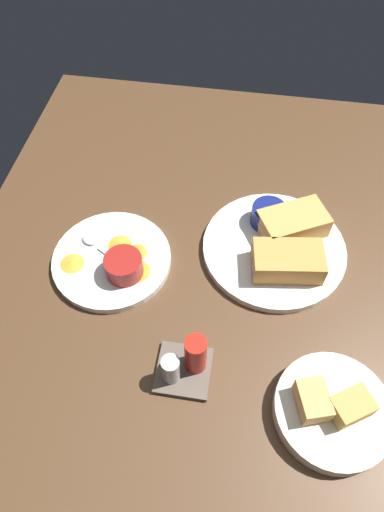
# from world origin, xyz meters

# --- Properties ---
(ground_plane) EXTENTS (1.10, 1.10, 0.03)m
(ground_plane) POSITION_xyz_m (0.00, 0.00, -0.01)
(ground_plane) COLOR #4C331E
(plate_sandwich_main) EXTENTS (0.28, 0.28, 0.02)m
(plate_sandwich_main) POSITION_xyz_m (-0.06, -0.03, 0.01)
(plate_sandwich_main) COLOR white
(plate_sandwich_main) RESTS_ON ground_plane
(sandwich_half_near) EXTENTS (0.14, 0.09, 0.05)m
(sandwich_half_near) POSITION_xyz_m (-0.08, 0.01, 0.04)
(sandwich_half_near) COLOR #C68C42
(sandwich_half_near) RESTS_ON plate_sandwich_main
(sandwich_half_far) EXTENTS (0.15, 0.13, 0.05)m
(sandwich_half_far) POSITION_xyz_m (-0.09, -0.08, 0.04)
(sandwich_half_far) COLOR tan
(sandwich_half_far) RESTS_ON plate_sandwich_main
(ramekin_dark_sauce) EXTENTS (0.07, 0.07, 0.04)m
(ramekin_dark_sauce) POSITION_xyz_m (-0.04, -0.10, 0.04)
(ramekin_dark_sauce) COLOR navy
(ramekin_dark_sauce) RESTS_ON plate_sandwich_main
(spoon_by_dark_ramekin) EXTENTS (0.06, 0.09, 0.01)m
(spoon_by_dark_ramekin) POSITION_xyz_m (-0.07, -0.05, 0.02)
(spoon_by_dark_ramekin) COLOR silver
(spoon_by_dark_ramekin) RESTS_ON plate_sandwich_main
(plate_chips_companion) EXTENTS (0.23, 0.23, 0.02)m
(plate_chips_companion) POSITION_xyz_m (0.25, 0.04, 0.01)
(plate_chips_companion) COLOR white
(plate_chips_companion) RESTS_ON ground_plane
(ramekin_light_gravy) EXTENTS (0.07, 0.07, 0.04)m
(ramekin_light_gravy) POSITION_xyz_m (0.22, 0.07, 0.04)
(ramekin_light_gravy) COLOR maroon
(ramekin_light_gravy) RESTS_ON plate_chips_companion
(spoon_by_gravy_ramekin) EXTENTS (0.09, 0.06, 0.01)m
(spoon_by_gravy_ramekin) POSITION_xyz_m (0.29, 0.02, 0.02)
(spoon_by_gravy_ramekin) COLOR silver
(spoon_by_gravy_ramekin) RESTS_ON plate_chips_companion
(plantain_chip_scatter) EXTENTS (0.19, 0.12, 0.01)m
(plantain_chip_scatter) POSITION_xyz_m (0.24, 0.04, 0.02)
(plantain_chip_scatter) COLOR gold
(plantain_chip_scatter) RESTS_ON plate_chips_companion
(bread_basket_rear) EXTENTS (0.18, 0.18, 0.07)m
(bread_basket_rear) POSITION_xyz_m (-0.16, 0.27, 0.02)
(bread_basket_rear) COLOR silver
(bread_basket_rear) RESTS_ON ground_plane
(condiment_caddy) EXTENTS (0.09, 0.09, 0.10)m
(condiment_caddy) POSITION_xyz_m (0.07, 0.24, 0.03)
(condiment_caddy) COLOR brown
(condiment_caddy) RESTS_ON ground_plane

